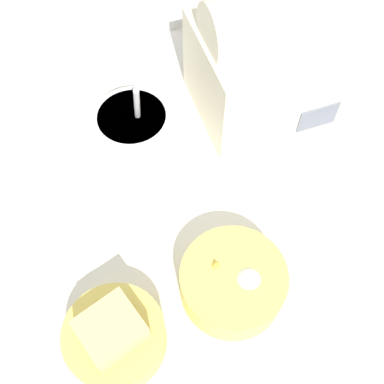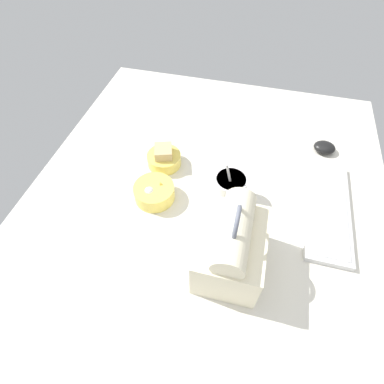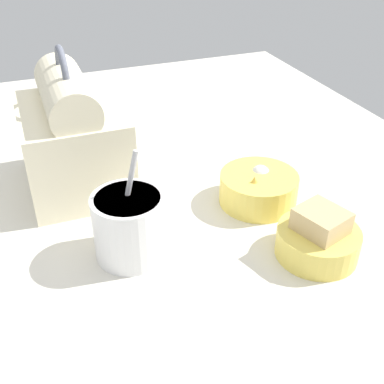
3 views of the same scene
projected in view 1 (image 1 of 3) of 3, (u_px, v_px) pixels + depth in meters
The scene contains 6 objects.
desk_surface at pixel (199, 187), 65.57cm from camera, with size 140.00×110.00×2.00cm.
keyboard at pixel (74, 21), 79.20cm from camera, with size 36.37×12.61×2.10cm.
lunch_bag at pixel (275, 57), 64.46cm from camera, with size 20.81×15.86×23.15cm.
soup_cup at pixel (135, 137), 62.67cm from camera, with size 9.68×9.68×15.22cm.
bento_bowl_sandwich at pixel (115, 336), 51.92cm from camera, with size 11.11×11.11×7.12cm.
bento_bowl_snacks at pixel (232, 282), 55.07cm from camera, with size 12.18×12.18×5.83cm.
Camera 1 is at (-11.99, -31.24, 57.40)cm, focal length 45.00 mm.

